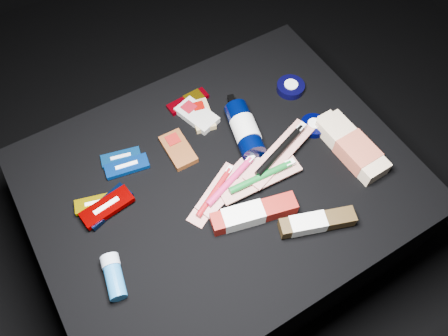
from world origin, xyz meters
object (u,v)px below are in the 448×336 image
lotion_bottle (245,130)px  toothpaste_carton_red (250,214)px  deodorant_stick (114,276)px  bodywash_bottle (352,148)px

lotion_bottle → toothpaste_carton_red: (-0.12, -0.22, -0.01)m
lotion_bottle → deodorant_stick: bearing=-144.7°
deodorant_stick → lotion_bottle: bearing=32.7°
bodywash_bottle → lotion_bottle: bearing=137.0°
bodywash_bottle → deodorant_stick: bodywash_bottle is taller
deodorant_stick → toothpaste_carton_red: bearing=6.2°
bodywash_bottle → deodorant_stick: bearing=177.6°
lotion_bottle → bodywash_bottle: 0.29m
bodywash_bottle → toothpaste_carton_red: (-0.34, -0.02, -0.00)m
deodorant_stick → toothpaste_carton_red: 0.35m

